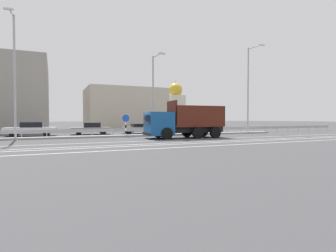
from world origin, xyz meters
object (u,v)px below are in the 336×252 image
object	(u,v)px
median_road_sign	(126,125)
street_lamp_2	(154,91)
parked_car_2	(31,129)
parked_car_5	(179,127)
parked_car_3	(91,128)
church_tower	(175,105)
parked_car_4	(141,128)
dump_truck	(175,125)
street_lamp_3	(249,86)
street_lamp_1	(14,72)

from	to	relation	value
median_road_sign	street_lamp_2	world-z (taller)	street_lamp_2
parked_car_2	median_road_sign	bearing A→B (deg)	-114.79
median_road_sign	street_lamp_2	bearing A→B (deg)	-5.26
median_road_sign	parked_car_5	size ratio (longest dim) A/B	0.54
parked_car_3	church_tower	size ratio (longest dim) A/B	0.40
street_lamp_2	church_tower	distance (m)	34.19
parked_car_2	parked_car_4	bearing A→B (deg)	-86.21
dump_truck	median_road_sign	size ratio (longest dim) A/B	3.36
dump_truck	street_lamp_3	world-z (taller)	street_lamp_3
street_lamp_1	street_lamp_3	distance (m)	25.15
parked_car_5	parked_car_4	bearing A→B (deg)	94.56
church_tower	median_road_sign	bearing A→B (deg)	-123.50
parked_car_2	street_lamp_3	bearing A→B (deg)	-98.02
street_lamp_1	parked_car_4	distance (m)	14.64
street_lamp_2	parked_car_3	size ratio (longest dim) A/B	1.88
median_road_sign	parked_car_2	distance (m)	9.98
parked_car_4	parked_car_5	world-z (taller)	parked_car_5
parked_car_3	church_tower	xyz separation A→B (m)	(22.26, 24.13, 4.24)
street_lamp_2	parked_car_2	size ratio (longest dim) A/B	1.67
street_lamp_2	parked_car_3	distance (m)	8.94
median_road_sign	church_tower	size ratio (longest dim) A/B	0.21
street_lamp_3	street_lamp_1	bearing A→B (deg)	179.71
median_road_sign	parked_car_2	world-z (taller)	median_road_sign
street_lamp_2	parked_car_3	bearing A→B (deg)	134.40
street_lamp_1	parked_car_4	size ratio (longest dim) A/B	2.20
parked_car_4	parked_car_5	xyz separation A→B (m)	(5.34, 0.30, 0.14)
parked_car_3	parked_car_5	size ratio (longest dim) A/B	1.06
street_lamp_1	parked_car_5	size ratio (longest dim) A/B	2.54
parked_car_2	church_tower	distance (m)	37.95
median_road_sign	church_tower	world-z (taller)	church_tower
median_road_sign	parked_car_5	distance (m)	9.91
church_tower	street_lamp_3	bearing A→B (deg)	-97.83
dump_truck	street_lamp_2	size ratio (longest dim) A/B	0.91
street_lamp_3	parked_car_3	world-z (taller)	street_lamp_3
dump_truck	street_lamp_2	bearing A→B (deg)	15.96
church_tower	parked_car_5	bearing A→B (deg)	-114.37
church_tower	street_lamp_1	bearing A→B (deg)	-134.60
street_lamp_3	parked_car_3	distance (m)	19.71
street_lamp_1	church_tower	distance (m)	41.66
street_lamp_1	parked_car_3	bearing A→B (deg)	38.36
dump_truck	parked_car_5	xyz separation A→B (m)	(4.78, 8.95, -0.49)
street_lamp_1	parked_car_4	bearing A→B (deg)	20.79
parked_car_2	parked_car_4	xyz separation A→B (m)	(11.93, 0.07, -0.09)
street_lamp_2	parked_car_4	bearing A→B (deg)	87.41
median_road_sign	dump_truck	bearing A→B (deg)	-46.10
median_road_sign	street_lamp_1	xyz separation A→B (m)	(-9.67, -0.07, 4.57)
street_lamp_2	street_lamp_3	world-z (taller)	street_lamp_3
parked_car_2	parked_car_5	world-z (taller)	parked_car_5
dump_truck	median_road_sign	world-z (taller)	dump_truck
dump_truck	parked_car_3	bearing A→B (deg)	38.03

